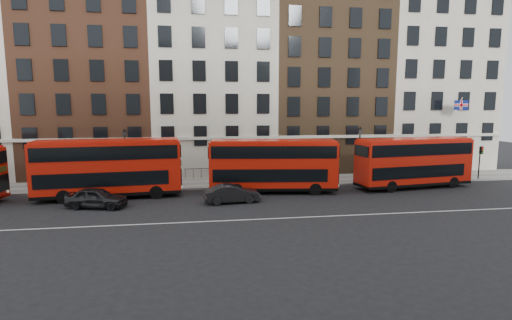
{
  "coord_description": "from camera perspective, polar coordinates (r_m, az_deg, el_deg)",
  "views": [
    {
      "loc": [
        -2.06,
        -27.49,
        7.68
      ],
      "look_at": [
        2.86,
        5.0,
        3.0
      ],
      "focal_mm": 28.0,
      "sensor_mm": 36.0,
      "label": 1
    }
  ],
  "objects": [
    {
      "name": "road_centre_line",
      "position": [
        26.7,
        -3.87,
        -8.62
      ],
      "size": [
        70.0,
        0.12,
        0.01
      ],
      "primitive_type": "cube",
      "color": "white",
      "rests_on": "ground"
    },
    {
      "name": "traffic_light",
      "position": [
        45.76,
        29.41,
        0.49
      ],
      "size": [
        0.25,
        0.45,
        3.27
      ],
      "color": "black",
      "rests_on": "pavement"
    },
    {
      "name": "ground",
      "position": [
        28.62,
        -4.2,
        -7.48
      ],
      "size": [
        120.0,
        120.0,
        0.0
      ],
      "primitive_type": "plane",
      "color": "black",
      "rests_on": "ground"
    },
    {
      "name": "car_front",
      "position": [
        31.19,
        -3.44,
        -4.82
      ],
      "size": [
        4.45,
        1.95,
        1.42
      ],
      "primitive_type": "imported",
      "rotation": [
        0.0,
        0.0,
        1.68
      ],
      "color": "black",
      "rests_on": "ground"
    },
    {
      "name": "bus_c",
      "position": [
        34.39,
        2.4,
        -0.64
      ],
      "size": [
        11.13,
        3.99,
        4.58
      ],
      "rotation": [
        0.0,
        0.0,
        -0.13
      ],
      "color": "red",
      "rests_on": "ground"
    },
    {
      "name": "bus_d",
      "position": [
        39.01,
        21.55,
        -0.18
      ],
      "size": [
        11.09,
        4.07,
        4.56
      ],
      "rotation": [
        0.0,
        0.0,
        0.14
      ],
      "color": "red",
      "rests_on": "ground"
    },
    {
      "name": "pavement",
      "position": [
        38.8,
        -5.41,
        -3.24
      ],
      "size": [
        80.0,
        5.0,
        0.15
      ],
      "primitive_type": "cube",
      "color": "gray",
      "rests_on": "ground"
    },
    {
      "name": "building_terrace",
      "position": [
        45.48,
        -6.51,
        11.28
      ],
      "size": [
        64.0,
        11.95,
        22.0
      ],
      "color": "beige",
      "rests_on": "ground"
    },
    {
      "name": "kerb",
      "position": [
        36.35,
        -5.18,
        -4.0
      ],
      "size": [
        80.0,
        0.3,
        0.16
      ],
      "primitive_type": "cube",
      "color": "gray",
      "rests_on": "ground"
    },
    {
      "name": "lamp_post_left",
      "position": [
        37.16,
        -18.15,
        0.59
      ],
      "size": [
        0.44,
        0.44,
        5.33
      ],
      "color": "black",
      "rests_on": "pavement"
    },
    {
      "name": "lamp_post_right",
      "position": [
        39.76,
        14.55,
        1.2
      ],
      "size": [
        0.44,
        0.44,
        5.33
      ],
      "color": "black",
      "rests_on": "pavement"
    },
    {
      "name": "iron_railings",
      "position": [
        40.85,
        -5.59,
        -1.84
      ],
      "size": [
        6.6,
        0.06,
        1.0
      ],
      "primitive_type": null,
      "color": "black",
      "rests_on": "pavement"
    },
    {
      "name": "car_rear",
      "position": [
        31.87,
        -21.83,
        -5.04
      ],
      "size": [
        4.72,
        2.76,
        1.51
      ],
      "primitive_type": "imported",
      "rotation": [
        0.0,
        0.0,
        1.34
      ],
      "color": "black",
      "rests_on": "ground"
    },
    {
      "name": "bus_b",
      "position": [
        34.48,
        -20.35,
        -0.92
      ],
      "size": [
        11.6,
        3.69,
        4.79
      ],
      "rotation": [
        0.0,
        0.0,
        0.08
      ],
      "color": "red",
      "rests_on": "ground"
    }
  ]
}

